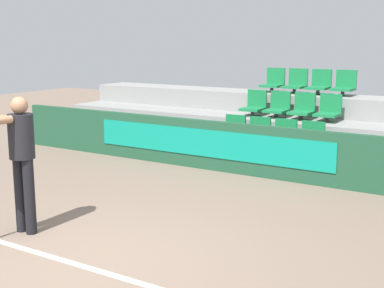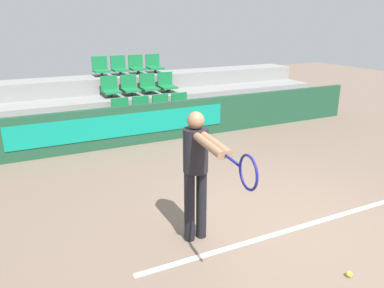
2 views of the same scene
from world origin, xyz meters
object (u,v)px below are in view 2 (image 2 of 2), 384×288
Objects in this scene: stadium_chair_10 at (137,66)px; tennis_ball at (349,274)px; stadium_chair_11 at (154,65)px; stadium_chair_1 at (143,110)px; stadium_chair_5 at (130,87)px; stadium_chair_8 at (101,68)px; stadium_chair_9 at (119,67)px; stadium_chair_3 at (181,106)px; stadium_chair_6 at (149,85)px; stadium_chair_4 at (111,88)px; stadium_chair_7 at (167,84)px; tennis_player at (198,166)px; stadium_chair_0 at (122,112)px; stadium_chair_2 at (162,108)px.

stadium_chair_10 is 7.94m from tennis_ball.
stadium_chair_10 is 0.50m from stadium_chair_11.
stadium_chair_1 is 1.00× the size of stadium_chair_5.
stadium_chair_8 reaches higher than stadium_chair_5.
stadium_chair_5 is at bearing -90.00° from stadium_chair_9.
stadium_chair_6 is (-0.50, 0.92, 0.40)m from stadium_chair_3.
stadium_chair_1 is at bearing -61.29° from stadium_chair_4.
stadium_chair_5 is (-1.01, 0.92, 0.40)m from stadium_chair_3.
stadium_chair_10 reaches higher than stadium_chair_6.
stadium_chair_9 is at bearing 118.71° from stadium_chair_3.
stadium_chair_6 is at bearing -61.29° from stadium_chair_9.
stadium_chair_7 is 5.90m from tennis_player.
tennis_player is (-0.39, -5.59, 0.01)m from stadium_chair_4.
stadium_chair_10 is 1.00× the size of stadium_chair_11.
stadium_chair_10 reaches higher than stadium_chair_0.
stadium_chair_7 is 1.12m from stadium_chair_10.
stadium_chair_8 is (-0.50, 1.84, 0.79)m from stadium_chair_1.
stadium_chair_4 is 1.00× the size of stadium_chair_9.
stadium_chair_7 is (1.51, 0.92, 0.40)m from stadium_chair_0.
stadium_chair_1 is at bearing -118.71° from stadium_chair_11.
stadium_chair_8 reaches higher than tennis_ball.
stadium_chair_6 is at bearing 0.00° from stadium_chair_5.
stadium_chair_2 is at bearing -90.00° from stadium_chair_6.
stadium_chair_7 is 1.81m from stadium_chair_8.
stadium_chair_5 is at bearing 137.61° from stadium_chair_3.
stadium_chair_6 is 1.00× the size of stadium_chair_11.
stadium_chair_4 is (-0.50, 0.92, 0.40)m from stadium_chair_1.
tennis_ball is at bearing -91.96° from stadium_chair_6.
stadium_chair_4 is 1.51m from stadium_chair_7.
tennis_ball is at bearing -82.67° from stadium_chair_0.
stadium_chair_0 is at bearing -118.71° from stadium_chair_5.
stadium_chair_8 and stadium_chair_9 have the same top height.
stadium_chair_4 is at bearing 180.00° from stadium_chair_6.
stadium_chair_4 is 0.50m from stadium_chair_5.
stadium_chair_10 is at bearing 88.27° from tennis_ball.
stadium_chair_0 is 0.50m from stadium_chair_1.
stadium_chair_4 reaches higher than stadium_chair_3.
stadium_chair_2 is 1.00× the size of stadium_chair_4.
tennis_player reaches higher than stadium_chair_6.
stadium_chair_1 is 1.00× the size of stadium_chair_6.
stadium_chair_11 reaches higher than stadium_chair_2.
stadium_chair_5 reaches higher than stadium_chair_3.
stadium_chair_0 is 7.61× the size of tennis_ball.
stadium_chair_8 and stadium_chair_11 have the same top height.
tennis_player is 24.84× the size of tennis_ball.
stadium_chair_6 reaches higher than stadium_chair_2.
stadium_chair_8 is at bearing 90.00° from stadium_chair_4.
stadium_chair_0 is 1.01m from stadium_chair_2.
stadium_chair_3 is at bearing -31.32° from stadium_chair_4.
tennis_ball is at bearing -84.38° from stadium_chair_8.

